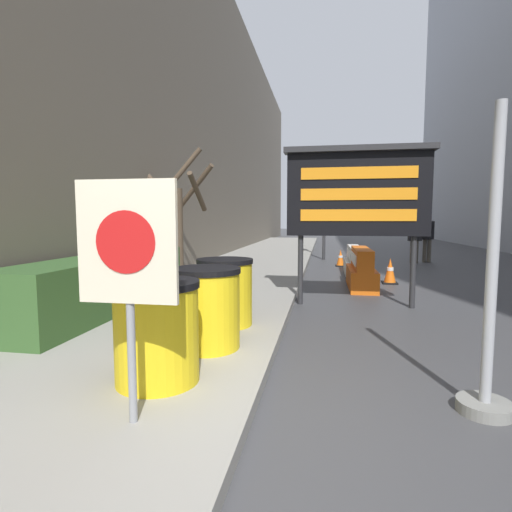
% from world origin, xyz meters
% --- Properties ---
extents(ground_plane, '(120.00, 120.00, 0.00)m').
position_xyz_m(ground_plane, '(0.00, 0.00, 0.00)').
color(ground_plane, '#3F3F42').
extents(sidewalk_left, '(3.55, 56.00, 0.13)m').
position_xyz_m(sidewalk_left, '(-1.78, 0.00, 0.07)').
color(sidewalk_left, gray).
rests_on(sidewalk_left, ground_plane).
extents(building_left_facade, '(0.40, 50.40, 11.32)m').
position_xyz_m(building_left_facade, '(-3.75, 9.80, 5.66)').
color(building_left_facade, '#706656').
rests_on(building_left_facade, ground_plane).
extents(hedge_strip, '(0.90, 4.32, 0.88)m').
position_xyz_m(hedge_strip, '(-2.95, 3.07, 0.57)').
color(hedge_strip, '#335628').
rests_on(hedge_strip, sidewalk_left).
extents(bare_tree, '(1.64, 1.76, 3.27)m').
position_xyz_m(bare_tree, '(-2.94, 6.41, 1.65)').
color(bare_tree, '#4C3D2D').
rests_on(bare_tree, sidewalk_left).
extents(barrel_drum_foreground, '(0.78, 0.78, 0.92)m').
position_xyz_m(barrel_drum_foreground, '(-0.94, 0.45, 0.60)').
color(barrel_drum_foreground, yellow).
rests_on(barrel_drum_foreground, sidewalk_left).
extents(barrel_drum_middle, '(0.78, 0.78, 0.92)m').
position_xyz_m(barrel_drum_middle, '(-0.77, 1.45, 0.60)').
color(barrel_drum_middle, yellow).
rests_on(barrel_drum_middle, sidewalk_left).
extents(barrel_drum_back, '(0.78, 0.78, 0.92)m').
position_xyz_m(barrel_drum_back, '(-0.81, 2.45, 0.60)').
color(barrel_drum_back, yellow).
rests_on(barrel_drum_back, sidewalk_left).
extents(warning_sign, '(0.73, 0.08, 1.75)m').
position_xyz_m(warning_sign, '(-0.81, -0.29, 1.35)').
color(warning_sign, gray).
rests_on(warning_sign, sidewalk_left).
extents(message_board, '(2.64, 0.36, 2.89)m').
position_xyz_m(message_board, '(1.12, 4.60, 2.08)').
color(message_board, '#28282B').
rests_on(message_board, ground_plane).
extents(jersey_barrier_orange_far, '(0.59, 1.92, 0.93)m').
position_xyz_m(jersey_barrier_orange_far, '(1.41, 6.62, 0.41)').
color(jersey_barrier_orange_far, orange).
rests_on(jersey_barrier_orange_far, ground_plane).
extents(jersey_barrier_white, '(0.53, 1.99, 0.82)m').
position_xyz_m(jersey_barrier_white, '(1.41, 8.79, 0.36)').
color(jersey_barrier_white, silver).
rests_on(jersey_barrier_white, ground_plane).
extents(traffic_cone_near, '(0.32, 0.32, 0.57)m').
position_xyz_m(traffic_cone_near, '(1.10, 10.81, 0.28)').
color(traffic_cone_near, black).
rests_on(traffic_cone_near, ground_plane).
extents(traffic_cone_mid, '(0.36, 0.36, 0.64)m').
position_xyz_m(traffic_cone_mid, '(2.17, 7.35, 0.31)').
color(traffic_cone_mid, black).
rests_on(traffic_cone_mid, ground_plane).
extents(traffic_light_near_curb, '(0.28, 0.44, 4.03)m').
position_xyz_m(traffic_light_near_curb, '(0.54, 12.87, 2.92)').
color(traffic_light_near_curb, '#2D2D30').
rests_on(traffic_light_near_curb, ground_plane).
extents(pedestrian_worker, '(0.44, 0.27, 1.67)m').
position_xyz_m(pedestrian_worker, '(3.77, 12.27, 0.99)').
color(pedestrian_worker, '#514C42').
rests_on(pedestrian_worker, ground_plane).
extents(pedestrian_passerby, '(0.51, 0.53, 1.75)m').
position_xyz_m(pedestrian_passerby, '(4.29, 12.66, 1.03)').
color(pedestrian_passerby, '#514C42').
rests_on(pedestrian_passerby, ground_plane).
extents(steel_pole_right, '(0.44, 0.44, 2.53)m').
position_xyz_m(steel_pole_right, '(1.88, 0.60, 0.69)').
color(steel_pole_right, gray).
rests_on(steel_pole_right, ground_plane).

